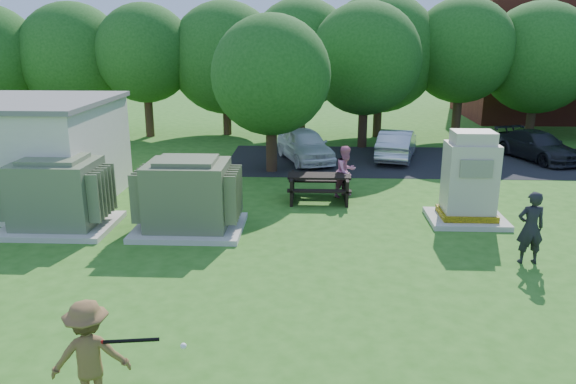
{
  "coord_description": "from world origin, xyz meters",
  "views": [
    {
      "loc": [
        0.66,
        -10.27,
        5.43
      ],
      "look_at": [
        0.0,
        4.0,
        1.3
      ],
      "focal_mm": 35.0,
      "sensor_mm": 36.0,
      "label": 1
    }
  ],
  "objects_px": {
    "generator_cabinet": "(469,183)",
    "person_by_generator": "(531,228)",
    "transformer_left": "(58,195)",
    "car_silver_a": "(397,144)",
    "picnic_table": "(319,184)",
    "transformer_right": "(188,197)",
    "person_at_picnic": "(346,172)",
    "batter": "(90,356)",
    "car_dark": "(538,146)",
    "car_white": "(305,145)"
  },
  "relations": [
    {
      "from": "generator_cabinet",
      "to": "person_by_generator",
      "type": "relative_size",
      "value": 1.5
    },
    {
      "from": "transformer_left",
      "to": "car_silver_a",
      "type": "height_order",
      "value": "transformer_left"
    },
    {
      "from": "car_silver_a",
      "to": "picnic_table",
      "type": "bearing_deg",
      "value": 76.08
    },
    {
      "from": "transformer_right",
      "to": "person_at_picnic",
      "type": "height_order",
      "value": "transformer_right"
    },
    {
      "from": "transformer_right",
      "to": "generator_cabinet",
      "type": "xyz_separation_m",
      "value": [
        7.98,
        1.12,
        0.21
      ]
    },
    {
      "from": "batter",
      "to": "picnic_table",
      "type": "bearing_deg",
      "value": -122.5
    },
    {
      "from": "transformer_left",
      "to": "generator_cabinet",
      "type": "relative_size",
      "value": 1.12
    },
    {
      "from": "batter",
      "to": "transformer_right",
      "type": "bearing_deg",
      "value": -103.11
    },
    {
      "from": "transformer_right",
      "to": "person_by_generator",
      "type": "height_order",
      "value": "transformer_right"
    },
    {
      "from": "generator_cabinet",
      "to": "car_dark",
      "type": "bearing_deg",
      "value": 58.49
    },
    {
      "from": "transformer_right",
      "to": "car_white",
      "type": "distance_m",
      "value": 9.4
    },
    {
      "from": "transformer_left",
      "to": "person_at_picnic",
      "type": "relative_size",
      "value": 1.72
    },
    {
      "from": "transformer_left",
      "to": "batter",
      "type": "bearing_deg",
      "value": -63.02
    },
    {
      "from": "picnic_table",
      "to": "car_dark",
      "type": "relative_size",
      "value": 0.49
    },
    {
      "from": "transformer_right",
      "to": "person_at_picnic",
      "type": "xyz_separation_m",
      "value": [
        4.56,
        3.54,
        -0.1
      ]
    },
    {
      "from": "car_white",
      "to": "car_dark",
      "type": "xyz_separation_m",
      "value": [
        10.07,
        0.7,
        -0.09
      ]
    },
    {
      "from": "batter",
      "to": "car_silver_a",
      "type": "height_order",
      "value": "batter"
    },
    {
      "from": "generator_cabinet",
      "to": "batter",
      "type": "relative_size",
      "value": 1.55
    },
    {
      "from": "generator_cabinet",
      "to": "batter",
      "type": "xyz_separation_m",
      "value": [
        -7.74,
        -8.86,
        -0.31
      ]
    },
    {
      "from": "car_white",
      "to": "car_silver_a",
      "type": "xyz_separation_m",
      "value": [
        3.99,
        0.55,
        -0.05
      ]
    },
    {
      "from": "picnic_table",
      "to": "person_by_generator",
      "type": "bearing_deg",
      "value": -44.72
    },
    {
      "from": "person_by_generator",
      "to": "car_dark",
      "type": "relative_size",
      "value": 0.43
    },
    {
      "from": "transformer_right",
      "to": "car_dark",
      "type": "xyz_separation_m",
      "value": [
        13.16,
        9.57,
        -0.36
      ]
    },
    {
      "from": "person_by_generator",
      "to": "picnic_table",
      "type": "bearing_deg",
      "value": -48.13
    },
    {
      "from": "person_by_generator",
      "to": "car_dark",
      "type": "distance_m",
      "value": 12.34
    },
    {
      "from": "transformer_left",
      "to": "car_dark",
      "type": "bearing_deg",
      "value": 29.58
    },
    {
      "from": "car_white",
      "to": "batter",
      "type": "bearing_deg",
      "value": -118.73
    },
    {
      "from": "transformer_right",
      "to": "person_by_generator",
      "type": "relative_size",
      "value": 1.67
    },
    {
      "from": "generator_cabinet",
      "to": "picnic_table",
      "type": "bearing_deg",
      "value": 156.06
    },
    {
      "from": "car_dark",
      "to": "batter",
      "type": "bearing_deg",
      "value": -146.45
    },
    {
      "from": "transformer_right",
      "to": "car_dark",
      "type": "relative_size",
      "value": 0.71
    },
    {
      "from": "person_by_generator",
      "to": "transformer_right",
      "type": "bearing_deg",
      "value": -15.85
    },
    {
      "from": "car_silver_a",
      "to": "car_dark",
      "type": "xyz_separation_m",
      "value": [
        6.08,
        0.16,
        -0.04
      ]
    },
    {
      "from": "car_dark",
      "to": "car_white",
      "type": "bearing_deg",
      "value": 164.29
    },
    {
      "from": "picnic_table",
      "to": "car_white",
      "type": "relative_size",
      "value": 0.5
    },
    {
      "from": "transformer_left",
      "to": "generator_cabinet",
      "type": "height_order",
      "value": "generator_cabinet"
    },
    {
      "from": "transformer_right",
      "to": "car_silver_a",
      "type": "distance_m",
      "value": 11.78
    },
    {
      "from": "transformer_right",
      "to": "car_white",
      "type": "height_order",
      "value": "transformer_right"
    },
    {
      "from": "person_by_generator",
      "to": "car_silver_a",
      "type": "distance_m",
      "value": 11.44
    },
    {
      "from": "batter",
      "to": "car_white",
      "type": "relative_size",
      "value": 0.42
    },
    {
      "from": "transformer_left",
      "to": "transformer_right",
      "type": "bearing_deg",
      "value": 0.0
    },
    {
      "from": "picnic_table",
      "to": "transformer_left",
      "type": "bearing_deg",
      "value": -157.56
    },
    {
      "from": "picnic_table",
      "to": "person_at_picnic",
      "type": "relative_size",
      "value": 1.18
    },
    {
      "from": "transformer_left",
      "to": "car_dark",
      "type": "distance_m",
      "value": 19.4
    },
    {
      "from": "generator_cabinet",
      "to": "car_silver_a",
      "type": "xyz_separation_m",
      "value": [
        -0.9,
        8.29,
        -0.52
      ]
    },
    {
      "from": "generator_cabinet",
      "to": "car_dark",
      "type": "relative_size",
      "value": 0.64
    },
    {
      "from": "transformer_left",
      "to": "person_by_generator",
      "type": "bearing_deg",
      "value": -8.79
    },
    {
      "from": "car_silver_a",
      "to": "car_dark",
      "type": "distance_m",
      "value": 6.09
    },
    {
      "from": "picnic_table",
      "to": "person_by_generator",
      "type": "height_order",
      "value": "person_by_generator"
    },
    {
      "from": "picnic_table",
      "to": "generator_cabinet",
      "type": "bearing_deg",
      "value": -23.94
    }
  ]
}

